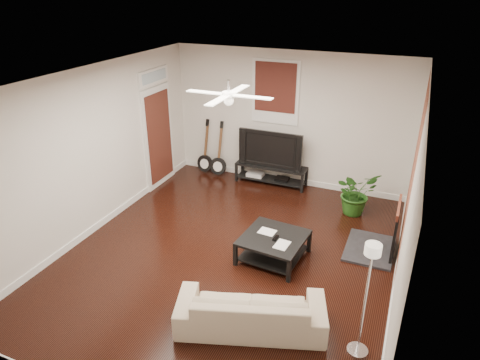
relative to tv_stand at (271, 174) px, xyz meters
The scene contains 14 objects.
room 3.03m from the tv_stand, 84.42° to the right, with size 5.01×6.01×2.81m.
brick_accent 3.49m from the tv_stand, 32.82° to the right, with size 0.02×2.20×2.80m, color #964430.
fireplace 3.06m from the tv_stand, 35.76° to the right, with size 0.80×1.10×0.92m, color black.
window_back 1.75m from the tv_stand, 98.48° to the left, with size 1.00×0.06×1.30m, color #3C1310.
door_left 2.58m from the tv_stand, 158.09° to the right, with size 0.08×1.00×2.50m, color white.
tv_stand is the anchor object (origin of this frame).
tv 0.61m from the tv_stand, 90.00° to the left, with size 1.37×0.18×0.79m, color black.
coffee_table 2.77m from the tv_stand, 70.28° to the right, with size 0.94×0.94×0.39m, color black.
sofa 4.27m from the tv_stand, 74.44° to the right, with size 1.86×0.73×0.54m, color tan.
floor_lamp 4.75m from the tv_stand, 58.40° to the right, with size 0.25×0.25×1.52m, color silver, non-canonical shape.
potted_plant 1.98m from the tv_stand, 18.37° to the right, with size 0.76×0.66×0.84m, color #215317.
guitar_left 1.63m from the tv_stand, behind, with size 0.38×0.27×1.24m, color black, non-canonical shape.
guitar_right 1.30m from the tv_stand, behind, with size 0.38×0.27×1.24m, color black, non-canonical shape.
ceiling_fan 3.67m from the tv_stand, 84.42° to the right, with size 1.24×1.24×0.32m, color white, non-canonical shape.
Camera 1 is at (2.36, -5.25, 4.01)m, focal length 32.12 mm.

